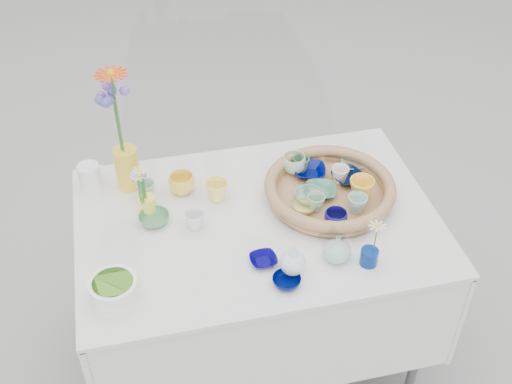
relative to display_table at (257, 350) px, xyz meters
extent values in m
plane|color=#A4A49E|center=(0.00, 0.00, 0.00)|extent=(80.00, 80.00, 0.00)
imported|color=#00064D|center=(0.24, 0.18, 0.80)|extent=(0.15, 0.15, 0.03)
imported|color=black|center=(0.37, 0.11, 0.80)|extent=(0.14, 0.14, 0.03)
imported|color=yellow|center=(0.38, 0.00, 0.82)|extent=(0.11, 0.11, 0.08)
imported|color=#3B7258|center=(0.25, 0.06, 0.80)|extent=(0.14, 0.14, 0.03)
imported|color=#8CB991|center=(0.21, -0.02, 0.81)|extent=(0.08, 0.08, 0.06)
imported|color=#81BCA3|center=(0.20, 0.03, 0.80)|extent=(0.12, 0.12, 0.03)
imported|color=#ACCABE|center=(0.19, 0.21, 0.82)|extent=(0.11, 0.11, 0.07)
imported|color=white|center=(0.34, 0.11, 0.81)|extent=(0.07, 0.07, 0.06)
imported|color=#81C3D3|center=(0.42, 0.19, 0.79)|extent=(0.09, 0.09, 0.02)
imported|color=#0F0D54|center=(0.25, -0.12, 0.81)|extent=(0.09, 0.09, 0.06)
imported|color=#E5CB6A|center=(0.17, -0.01, 0.80)|extent=(0.10, 0.10, 0.03)
imported|color=#98CCC1|center=(0.34, -0.06, 0.82)|extent=(0.08, 0.08, 0.07)
imported|color=#3C6F44|center=(0.22, 0.21, 0.81)|extent=(0.07, 0.07, 0.06)
imported|color=yellow|center=(-0.24, 0.21, 0.80)|extent=(0.11, 0.11, 0.07)
imported|color=#FFE964|center=(-0.12, 0.14, 0.80)|extent=(0.10, 0.10, 0.08)
imported|color=#4B8854|center=(-0.35, 0.06, 0.78)|extent=(0.14, 0.14, 0.03)
imported|color=silver|center=(-0.22, 0.00, 0.80)|extent=(0.08, 0.08, 0.06)
imported|color=#040051|center=(-0.03, -0.21, 0.78)|extent=(0.10, 0.10, 0.02)
imported|color=#95C1AF|center=(-0.37, 0.21, 0.80)|extent=(0.09, 0.09, 0.06)
imported|color=#000744|center=(0.02, -0.32, 0.78)|extent=(0.11, 0.11, 0.03)
imported|color=#92BBAA|center=(0.21, -0.25, 0.81)|extent=(0.11, 0.11, 0.10)
cylinder|color=navy|center=(0.30, -0.29, 0.79)|extent=(0.06, 0.06, 0.06)
cylinder|color=yellow|center=(-0.42, 0.28, 0.85)|extent=(0.10, 0.10, 0.17)
cylinder|color=#FFF756|center=(-0.37, 0.12, 0.80)|extent=(0.08, 0.08, 0.07)
camera|label=1|loc=(-0.38, -1.62, 2.28)|focal=45.00mm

